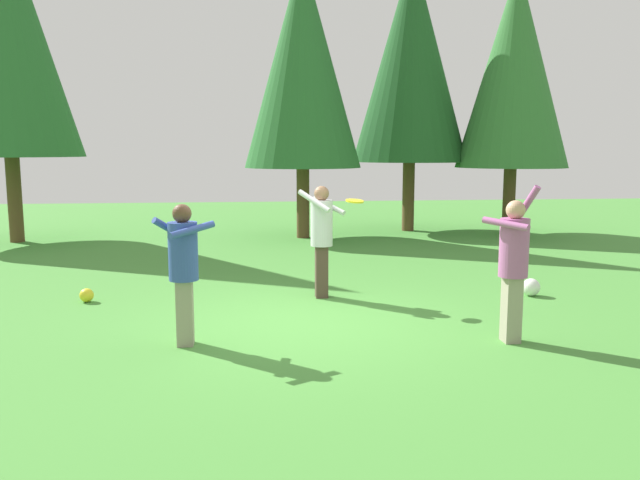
# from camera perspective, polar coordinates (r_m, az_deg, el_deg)

# --- Properties ---
(ground_plane) EXTENTS (40.00, 40.00, 0.00)m
(ground_plane) POSITION_cam_1_polar(r_m,az_deg,el_deg) (8.44, -1.53, -7.51)
(ground_plane) COLOR #478C38
(person_thrower) EXTENTS (0.67, 0.67, 1.87)m
(person_thrower) POSITION_cam_1_polar(r_m,az_deg,el_deg) (7.77, 17.04, -1.58)
(person_thrower) COLOR gray
(person_thrower) RESTS_ON ground_plane
(person_catcher) EXTENTS (0.75, 0.74, 1.73)m
(person_catcher) POSITION_cam_1_polar(r_m,az_deg,el_deg) (9.72, 0.14, 0.77)
(person_catcher) COLOR #4C382D
(person_catcher) RESTS_ON ground_plane
(person_bystander) EXTENTS (0.73, 0.72, 1.66)m
(person_bystander) POSITION_cam_1_polar(r_m,az_deg,el_deg) (7.48, -12.20, -1.99)
(person_bystander) COLOR gray
(person_bystander) RESTS_ON ground_plane
(frisbee) EXTENTS (0.37, 0.37, 0.06)m
(frisbee) POSITION_cam_1_polar(r_m,az_deg,el_deg) (9.35, 3.14, 3.53)
(frisbee) COLOR yellow
(ball_white) EXTENTS (0.28, 0.28, 0.28)m
(ball_white) POSITION_cam_1_polar(r_m,az_deg,el_deg) (10.49, 18.48, -4.05)
(ball_white) COLOR white
(ball_white) RESTS_ON ground_plane
(ball_yellow) EXTENTS (0.21, 0.21, 0.21)m
(ball_yellow) POSITION_cam_1_polar(r_m,az_deg,el_deg) (10.19, -20.28, -4.69)
(ball_yellow) COLOR yellow
(ball_yellow) RESTS_ON ground_plane
(tree_far_left) EXTENTS (3.45, 3.45, 8.24)m
(tree_far_left) POSITION_cam_1_polar(r_m,az_deg,el_deg) (17.59, -26.65, 16.71)
(tree_far_left) COLOR brown
(tree_far_left) RESTS_ON ground_plane
(tree_center) EXTENTS (2.99, 2.99, 7.13)m
(tree_center) POSITION_cam_1_polar(r_m,az_deg,el_deg) (16.57, -1.59, 15.68)
(tree_center) COLOR brown
(tree_center) RESTS_ON ground_plane
(tree_right) EXTENTS (3.18, 3.18, 7.60)m
(tree_right) POSITION_cam_1_polar(r_m,az_deg,el_deg) (18.22, 8.20, 15.85)
(tree_right) COLOR brown
(tree_right) RESTS_ON ground_plane
(tree_far_right) EXTENTS (2.96, 2.96, 7.07)m
(tree_far_right) POSITION_cam_1_polar(r_m,az_deg,el_deg) (18.03, 17.12, 14.58)
(tree_far_right) COLOR brown
(tree_far_right) RESTS_ON ground_plane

